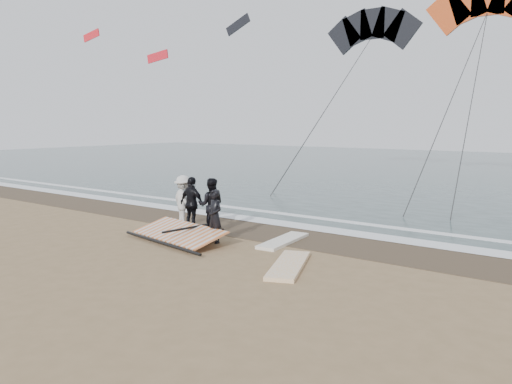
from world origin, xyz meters
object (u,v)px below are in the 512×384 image
man_main (215,216)px  board_white (289,265)px  board_cream (283,241)px  sail_rig (180,234)px

man_main → board_white: size_ratio=0.64×
man_main → board_white: man_main is taller
man_main → board_cream: bearing=50.7°
board_cream → sail_rig: (-2.83, -1.68, 0.14)m
man_main → sail_rig: (-1.11, -0.40, -0.65)m
man_main → sail_rig: size_ratio=0.43×
man_main → board_white: (3.32, -0.93, -0.79)m
man_main → board_cream: size_ratio=0.70×
man_main → board_cream: (1.72, 1.28, -0.79)m
board_cream → sail_rig: sail_rig is taller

